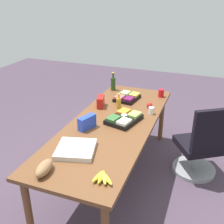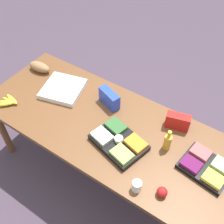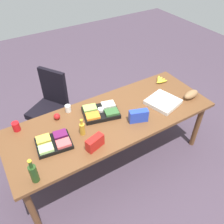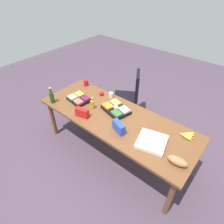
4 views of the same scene
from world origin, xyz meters
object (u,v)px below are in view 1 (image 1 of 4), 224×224
banana_bunch (103,177)px  red_solo_cup (161,93)px  fruit_platter (127,97)px  bread_loaf (44,168)px  wine_bottle (113,83)px  dressing_bottle (119,103)px  chip_bag_red (101,102)px  paper_cup (151,111)px  office_chair (199,149)px  chip_bag_blue (87,122)px  pizza_box (76,149)px  apple_red (150,105)px  veggie_tray (124,118)px  conference_table (112,128)px

banana_bunch → red_solo_cup: bearing=177.9°
fruit_platter → bread_loaf: bread_loaf is taller
wine_bottle → dressing_bottle: 0.70m
chip_bag_red → paper_cup: 0.68m
office_chair → chip_bag_blue: bearing=-60.2°
office_chair → pizza_box: office_chair is taller
office_chair → dressing_bottle: dressing_bottle is taller
office_chair → apple_red: office_chair is taller
wine_bottle → bread_loaf: 2.14m
wine_bottle → red_solo_cup: wine_bottle is taller
veggie_tray → dressing_bottle: bearing=-151.1°
office_chair → pizza_box: bearing=-43.8°
dressing_bottle → banana_bunch: bearing=14.3°
fruit_platter → office_chair: bearing=75.3°
bread_loaf → paper_cup: (-1.49, 0.58, -0.01)m
conference_table → pizza_box: size_ratio=7.03×
bread_loaf → chip_bag_blue: bearing=-179.7°
conference_table → pizza_box: pizza_box is taller
pizza_box → chip_bag_red: (-1.09, -0.20, 0.05)m
conference_table → paper_cup: (-0.40, 0.37, 0.12)m
wine_bottle → bread_loaf: bearing=4.5°
office_chair → veggie_tray: size_ratio=2.07×
apple_red → paper_cup: 0.18m
wine_bottle → bread_loaf: wine_bottle is taller
paper_cup → conference_table: bearing=-42.9°
paper_cup → pizza_box: bearing=-23.8°
fruit_platter → dressing_bottle: (0.33, -0.01, 0.05)m
bread_loaf → dressing_bottle: size_ratio=1.16×
banana_bunch → chip_bag_red: 1.52m
fruit_platter → paper_cup: paper_cup is taller
fruit_platter → bread_loaf: (1.84, -0.15, 0.02)m
red_solo_cup → veggie_tray: bearing=-15.1°
pizza_box → paper_cup: paper_cup is taller
office_chair → apple_red: (-0.10, -0.69, 0.46)m
wine_bottle → pizza_box: bearing=8.6°
chip_bag_blue → office_chair: bearing=119.8°
apple_red → veggie_tray: bearing=-21.8°
wine_bottle → bread_loaf: size_ratio=1.17×
office_chair → fruit_platter: 1.19m
apple_red → bread_loaf: bearing=-17.4°
pizza_box → bread_loaf: bearing=-28.7°
chip_bag_blue → bread_loaf: size_ratio=0.92×
pizza_box → red_solo_cup: 1.79m
fruit_platter → banana_bunch: bearing=11.3°
banana_bunch → bread_loaf: bearing=-79.9°
conference_table → red_solo_cup: size_ratio=23.02×
banana_bunch → pizza_box: bearing=-126.7°
chip_bag_red → office_chair: bearing=93.3°
paper_cup → bread_loaf: bearing=-21.3°
chip_bag_red → paper_cup: bearing=90.6°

